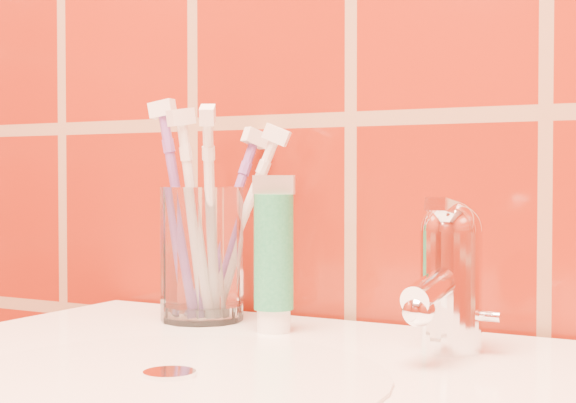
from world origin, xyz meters
The scene contains 8 objects.
glass_tumbler centered at (-0.12, 1.12, 0.91)m, with size 0.08×0.08×0.13m, color white.
toothpaste_tube centered at (-0.03, 1.10, 0.91)m, with size 0.04×0.03×0.14m.
faucet centered at (0.14, 1.09, 0.91)m, with size 0.05×0.11×0.12m.
toothbrush_0 centered at (-0.12, 1.11, 0.95)m, with size 0.04×0.05×0.21m, color white, non-canonical shape.
toothbrush_1 centered at (-0.13, 1.11, 0.95)m, with size 0.06×0.03×0.21m, color #7C4CA3, non-canonical shape.
toothbrush_2 centered at (-0.09, 1.14, 0.94)m, with size 0.09×0.05×0.19m, color white, non-canonical shape.
toothbrush_3 centered at (-0.11, 1.16, 0.94)m, with size 0.06×0.08×0.19m, color #794AA0, non-canonical shape.
toothbrush_4 centered at (-0.10, 1.10, 0.95)m, with size 0.05×0.07×0.21m, color silver, non-canonical shape.
Camera 1 is at (0.35, 0.43, 0.99)m, focal length 55.00 mm.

